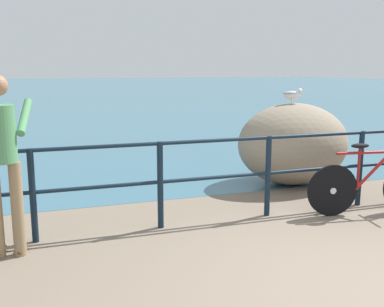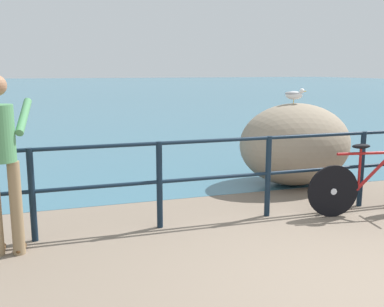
{
  "view_description": "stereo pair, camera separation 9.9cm",
  "coord_description": "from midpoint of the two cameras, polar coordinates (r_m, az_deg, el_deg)",
  "views": [
    {
      "loc": [
        -2.63,
        -2.83,
        1.83
      ],
      "look_at": [
        -0.87,
        2.41,
        0.78
      ],
      "focal_mm": 41.7,
      "sensor_mm": 36.0,
      "label": 1
    },
    {
      "loc": [
        -2.54,
        -2.86,
        1.83
      ],
      "look_at": [
        -0.87,
        2.41,
        0.78
      ],
      "focal_mm": 41.7,
      "sensor_mm": 36.0,
      "label": 2
    }
  ],
  "objects": [
    {
      "name": "bicycle",
      "position": [
        6.11,
        21.47,
        -3.65
      ],
      "size": [
        1.69,
        0.48,
        0.92
      ],
      "rotation": [
        0.0,
        0.0,
        -0.14
      ],
      "color": "black",
      "rests_on": "ground_plane"
    },
    {
      "name": "promenade_railing",
      "position": [
        5.63,
        9.22,
        -1.63
      ],
      "size": [
        8.41,
        0.07,
        1.02
      ],
      "color": "black",
      "rests_on": "ground_plane"
    },
    {
      "name": "seagull",
      "position": [
        7.19,
        12.29,
        7.41
      ],
      "size": [
        0.32,
        0.24,
        0.23
      ],
      "rotation": [
        0.0,
        0.0,
        5.75
      ],
      "color": "gold",
      "rests_on": "breakwater_boulder_main"
    },
    {
      "name": "person_at_railing",
      "position": [
        4.67,
        -23.57,
        -0.49
      ],
      "size": [
        0.52,
        0.66,
        1.78
      ],
      "rotation": [
        0.0,
        0.0,
        1.41
      ],
      "color": "#8C7251",
      "rests_on": "ground_plane"
    },
    {
      "name": "ground_plane",
      "position": [
        23.06,
        -12.18,
        5.83
      ],
      "size": [
        120.0,
        120.0,
        0.1
      ],
      "primitive_type": "cube",
      "color": "#756656"
    },
    {
      "name": "sea_surface",
      "position": [
        51.0,
        -15.86,
        8.29
      ],
      "size": [
        120.0,
        90.0,
        0.01
      ],
      "primitive_type": "cube",
      "color": "#38667A",
      "rests_on": "ground_plane"
    },
    {
      "name": "breakwater_boulder_main",
      "position": [
        7.3,
        12.4,
        1.21
      ],
      "size": [
        1.81,
        1.45,
        1.3
      ],
      "color": "gray",
      "rests_on": "ground"
    }
  ]
}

